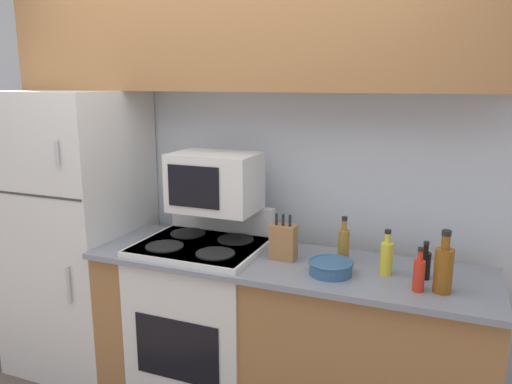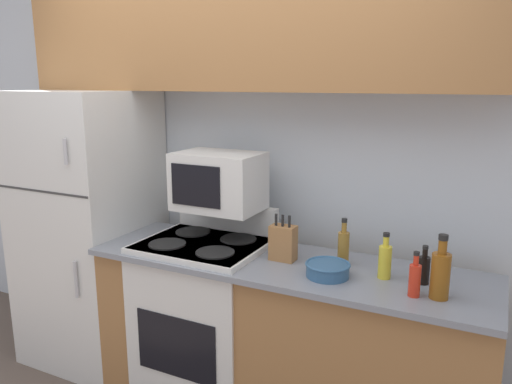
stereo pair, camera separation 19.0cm
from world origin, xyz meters
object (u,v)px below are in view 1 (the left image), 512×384
at_px(bottle_hot_sauce, 419,274).
at_px(knife_block, 283,242).
at_px(bottle_vinegar, 344,245).
at_px(stove, 203,320).
at_px(bottle_whiskey, 444,268).
at_px(microwave, 215,182).
at_px(refrigerator, 77,232).
at_px(bowl, 331,267).
at_px(bottle_soy_sauce, 425,264).
at_px(bottle_cooking_spray, 386,257).

bearing_deg(bottle_hot_sauce, knife_block, 166.90).
distance_m(knife_block, bottle_vinegar, 0.30).
relative_size(stove, bottle_hot_sauce, 5.52).
distance_m(knife_block, bottle_whiskey, 0.79).
distance_m(microwave, bottle_vinegar, 0.78).
relative_size(refrigerator, bowl, 8.22).
relative_size(bottle_soy_sauce, bottle_whiskey, 0.64).
distance_m(microwave, bottle_cooking_spray, 1.00).
distance_m(bowl, bottle_whiskey, 0.50).
height_order(stove, bottle_cooking_spray, bottle_cooking_spray).
relative_size(bowl, bottle_soy_sauce, 1.19).
height_order(bottle_soy_sauce, bottle_vinegar, bottle_vinegar).
height_order(bowl, bottle_cooking_spray, bottle_cooking_spray).
bearing_deg(refrigerator, bottle_vinegar, 0.19).
height_order(bowl, bottle_hot_sauce, bottle_hot_sauce).
xyz_separation_m(microwave, bottle_vinegar, (0.73, -0.03, -0.26)).
bearing_deg(bowl, stove, 172.69).
xyz_separation_m(bowl, bottle_vinegar, (0.02, 0.18, 0.06)).
xyz_separation_m(refrigerator, bottle_vinegar, (1.69, 0.01, 0.13)).
height_order(microwave, bottle_soy_sauce, microwave).
xyz_separation_m(refrigerator, knife_block, (1.40, -0.06, 0.13)).
bearing_deg(bottle_soy_sauce, bottle_cooking_spray, -175.89).
bearing_deg(bottle_whiskey, knife_block, 170.46).
distance_m(stove, bottle_soy_sauce, 1.26).
relative_size(stove, bottle_soy_sauce, 6.13).
distance_m(bottle_soy_sauce, bottle_cooking_spray, 0.17).
relative_size(refrigerator, bottle_hot_sauce, 8.77).
distance_m(bottle_cooking_spray, bottle_vinegar, 0.24).
bearing_deg(stove, refrigerator, 175.19).
height_order(stove, bottle_vinegar, bottle_vinegar).
bearing_deg(stove, bottle_vinegar, 6.22).
bearing_deg(bottle_cooking_spray, bowl, -157.56).
height_order(refrigerator, stove, refrigerator).
bearing_deg(bottle_soy_sauce, bottle_vinegar, 170.39).
height_order(knife_block, bottle_cooking_spray, knife_block).
bearing_deg(bottle_vinegar, bowl, -96.30).
xyz_separation_m(microwave, bottle_whiskey, (1.21, -0.23, -0.25)).
height_order(microwave, bottle_vinegar, microwave).
bearing_deg(bottle_cooking_spray, bottle_whiskey, -24.97).
bearing_deg(stove, knife_block, 1.88).
relative_size(microwave, bottle_whiskey, 1.68).
relative_size(microwave, bottle_vinegar, 1.95).
distance_m(stove, bottle_hot_sauce, 1.26).
height_order(refrigerator, knife_block, refrigerator).
xyz_separation_m(bottle_hot_sauce, bottle_vinegar, (-0.38, 0.23, 0.02)).
bearing_deg(microwave, knife_block, -12.67).
distance_m(refrigerator, bottle_hot_sauce, 2.09).
bearing_deg(bottle_whiskey, stove, 174.73).
bearing_deg(bottle_vinegar, microwave, 177.69).
relative_size(stove, bowl, 5.17).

